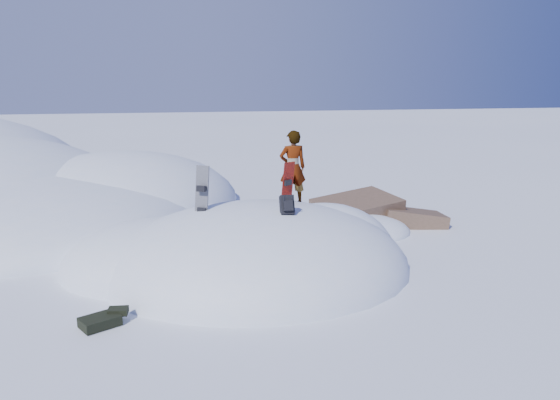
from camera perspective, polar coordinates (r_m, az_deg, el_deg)
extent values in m
plane|color=white|center=(12.58, -2.39, -7.24)|extent=(120.00, 120.00, 0.00)
ellipsoid|color=white|center=(12.58, -2.39, -7.24)|extent=(7.00, 6.00, 3.00)
ellipsoid|color=white|center=(13.00, -12.52, -6.87)|extent=(4.40, 4.00, 2.20)
ellipsoid|color=white|center=(13.70, 4.53, -5.58)|extent=(3.60, 3.20, 2.50)
ellipsoid|color=white|center=(17.69, -24.81, -2.54)|extent=(10.00, 9.00, 2.80)
ellipsoid|color=white|center=(19.71, -16.15, -0.40)|extent=(8.00, 8.00, 3.60)
ellipsoid|color=white|center=(16.64, -23.88, -3.36)|extent=(6.00, 5.00, 1.80)
cube|color=brown|center=(16.59, 8.00, -2.07)|extent=(2.82, 2.41, 1.62)
cube|color=brown|center=(16.88, 13.56, -2.75)|extent=(2.16, 1.80, 1.33)
cube|color=brown|center=(17.90, 8.51, -1.33)|extent=(2.08, 2.01, 1.10)
ellipsoid|color=white|center=(15.57, 7.83, -3.42)|extent=(3.20, 2.40, 1.00)
cube|color=red|center=(12.73, 0.70, 0.52)|extent=(0.38, 0.36, 1.58)
cube|color=black|center=(12.61, 0.76, 1.87)|extent=(0.23, 0.20, 0.14)
cube|color=black|center=(12.71, 0.76, -0.24)|extent=(0.23, 0.20, 0.14)
cube|color=black|center=(12.22, -8.19, -0.27)|extent=(0.40, 0.39, 1.64)
cube|color=black|center=(12.09, -8.22, 1.18)|extent=(0.24, 0.21, 0.15)
cube|color=black|center=(12.20, -8.15, -1.10)|extent=(0.24, 0.21, 0.15)
cube|color=black|center=(11.66, 0.73, -0.54)|extent=(0.30, 0.35, 0.46)
cube|color=black|center=(11.53, 0.87, -0.59)|extent=(0.21, 0.18, 0.25)
cylinder|color=black|center=(11.51, 0.40, -0.15)|extent=(0.03, 0.17, 0.30)
cylinder|color=black|center=(11.55, 1.29, -0.11)|extent=(0.03, 0.17, 0.30)
cube|color=black|center=(10.29, -18.30, -11.96)|extent=(0.78, 0.70, 0.18)
cube|color=black|center=(10.41, -16.56, -11.07)|extent=(0.37, 0.28, 0.12)
imported|color=slate|center=(13.15, 1.33, 3.41)|extent=(0.67, 0.45, 1.79)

